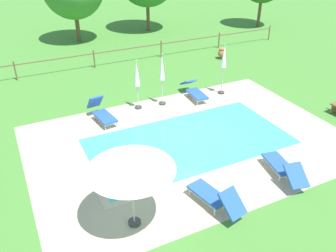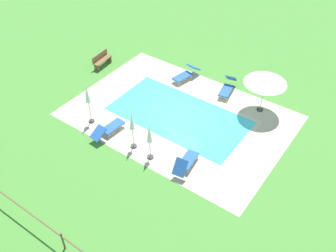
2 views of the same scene
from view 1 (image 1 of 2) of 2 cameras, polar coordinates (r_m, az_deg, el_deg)
ground_plane at (r=13.73m, az=3.45°, el=-2.49°), size 160.00×160.00×0.00m
pool_deck_paving at (r=13.72m, az=3.45°, el=-2.47°), size 11.97×8.29×0.01m
swimming_pool_water at (r=13.72m, az=3.45°, el=-2.47°), size 7.68×4.00×0.01m
pool_coping_rim at (r=13.72m, az=3.45°, el=-2.46°), size 8.16×4.48×0.01m
sun_lounger_north_near_steps at (r=17.11m, az=4.28°, el=5.70°), size 0.75×2.09×0.76m
sun_lounger_north_mid at (r=12.30m, az=18.09°, el=-6.31°), size 0.98×2.10×0.81m
sun_lounger_north_far at (r=15.20m, az=-10.61°, el=2.15°), size 0.85×1.92×0.99m
sun_lounger_north_end at (r=10.63m, az=7.55°, el=-11.23°), size 0.98×2.02×0.92m
patio_umbrella_open_foreground at (r=9.03m, az=-6.02°, el=-6.13°), size 2.32×2.32×2.27m
patio_umbrella_closed_row_west at (r=15.91m, az=-0.96°, el=8.73°), size 0.32×0.32×2.44m
patio_umbrella_closed_row_mid_west at (r=15.63m, az=-5.03°, el=7.83°), size 0.32×0.32×2.30m
patio_umbrella_closed_row_east at (r=17.23m, az=8.98°, el=10.45°), size 0.32×0.32×2.50m
terracotta_urn_near_fence at (r=22.62m, az=8.71°, el=11.51°), size 0.52×0.52×0.66m
perimeter_fence at (r=21.80m, az=-6.34°, el=11.95°), size 21.57×0.08×1.05m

